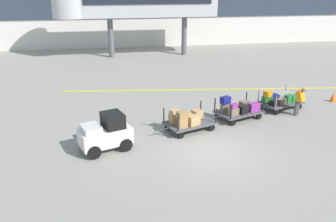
# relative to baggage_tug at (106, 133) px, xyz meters

# --- Properties ---
(ground_plane) EXTENTS (120.00, 120.00, 0.00)m
(ground_plane) POSITION_rel_baggage_tug_xyz_m (4.29, -0.99, -0.75)
(ground_plane) COLOR gray
(apron_lead_line) EXTENTS (19.31, 2.81, 0.01)m
(apron_lead_line) POSITION_rel_baggage_tug_xyz_m (6.92, 7.48, -0.75)
(apron_lead_line) COLOR yellow
(apron_lead_line) RESTS_ON ground_plane
(terminal_building) EXTENTS (59.89, 2.51, 8.08)m
(terminal_building) POSITION_rel_baggage_tug_xyz_m (4.29, 24.99, 3.30)
(terminal_building) COLOR silver
(terminal_building) RESTS_ON ground_plane
(jet_bridge) EXTENTS (14.68, 3.00, 6.23)m
(jet_bridge) POSITION_rel_baggage_tug_xyz_m (2.52, 19.00, 4.12)
(jet_bridge) COLOR #B7B7BC
(jet_bridge) RESTS_ON ground_plane
(baggage_tug) EXTENTS (2.34, 1.79, 1.58)m
(baggage_tug) POSITION_rel_baggage_tug_xyz_m (0.00, 0.00, 0.00)
(baggage_tug) COLOR white
(baggage_tug) RESTS_ON ground_plane
(baggage_cart_lead) EXTENTS (3.07, 2.08, 1.16)m
(baggage_cart_lead) POSITION_rel_baggage_tug_xyz_m (3.81, 1.34, -0.21)
(baggage_cart_lead) COLOR #4C4C4F
(baggage_cart_lead) RESTS_ON ground_plane
(baggage_cart_middle) EXTENTS (3.07, 2.08, 1.21)m
(baggage_cart_middle) POSITION_rel_baggage_tug_xyz_m (6.75, 2.32, -0.22)
(baggage_cart_middle) COLOR #4C4C4F
(baggage_cart_middle) RESTS_ON ground_plane
(baggage_cart_tail) EXTENTS (3.07, 2.08, 1.10)m
(baggage_cart_tail) POSITION_rel_baggage_tug_xyz_m (9.55, 3.37, -0.25)
(baggage_cart_tail) COLOR #4C4C4F
(baggage_cart_tail) RESTS_ON ground_plane
(baggage_handler) EXTENTS (0.56, 0.57, 1.56)m
(baggage_handler) POSITION_rel_baggage_tug_xyz_m (10.02, 2.19, 0.11)
(baggage_handler) COLOR #4C4C4C
(baggage_handler) RESTS_ON ground_plane
(safety_cone_near) EXTENTS (0.36, 0.36, 0.55)m
(safety_cone_near) POSITION_rel_baggage_tug_xyz_m (13.25, 3.89, -0.48)
(safety_cone_near) COLOR #EA590F
(safety_cone_near) RESTS_ON ground_plane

